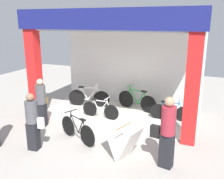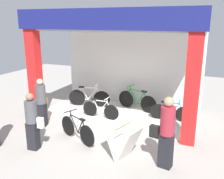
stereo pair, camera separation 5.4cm
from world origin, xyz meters
name	(u,v)px [view 2 (the right image)]	position (x,y,z in m)	size (l,w,h in m)	color
ground_plane	(104,128)	(0.00, 0.00, 0.00)	(19.41, 19.41, 0.00)	#9E9991
shop_facade	(121,60)	(0.00, 1.51, 2.05)	(5.90, 3.06, 3.78)	beige
bicycle_inside_0	(137,101)	(0.50, 2.07, 0.39)	(1.69, 0.63, 0.97)	black
bicycle_inside_1	(89,97)	(-1.46, 1.75, 0.38)	(1.71, 0.50, 0.95)	black
bicycle_inside_2	(100,110)	(-0.49, 0.77, 0.32)	(1.44, 0.39, 0.79)	black
bicycle_inside_3	(171,112)	(1.90, 1.49, 0.32)	(1.44, 0.40, 0.79)	black
bicycle_parked_0	(77,130)	(-0.37, -1.09, 0.35)	(1.45, 0.69, 0.87)	black
sandwich_board_sign	(123,142)	(1.21, -1.52, 0.46)	(0.99, 0.82, 0.92)	silver
pedestrian_1	(166,132)	(2.27, -1.46, 0.92)	(0.63, 0.40, 1.77)	black
pedestrian_2	(42,102)	(-1.98, -0.60, 0.83)	(0.39, 0.58, 1.63)	black
pedestrian_3	(32,121)	(-1.21, -1.98, 0.81)	(0.52, 0.35, 1.60)	black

